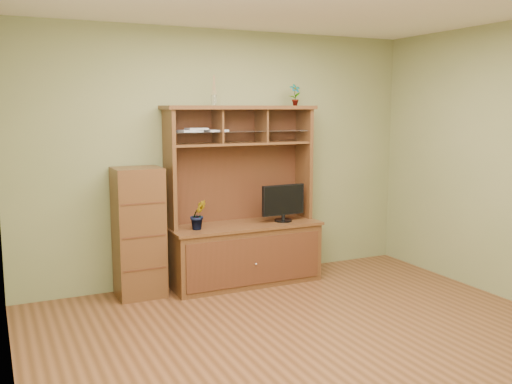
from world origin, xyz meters
TOP-DOWN VIEW (x-y plane):
  - room at (0.00, 0.00)m, footprint 4.54×4.04m
  - media_hutch at (0.12, 1.73)m, footprint 1.66×0.61m
  - monitor at (0.56, 1.65)m, footprint 0.51×0.19m
  - orchid_plant at (-0.42, 1.65)m, footprint 0.17×0.14m
  - top_plant at (0.78, 1.80)m, footprint 0.13×0.09m
  - reed_diffuser at (-0.17, 1.80)m, footprint 0.06×0.06m
  - magazines at (-0.33, 1.81)m, footprint 0.53×0.21m
  - side_cabinet at (-1.00, 1.77)m, footprint 0.46×0.42m

SIDE VIEW (x-z plane):
  - media_hutch at x=0.12m, z-range -0.43..1.47m
  - side_cabinet at x=-1.00m, z-range 0.00..1.30m
  - orchid_plant at x=-0.42m, z-range 0.65..0.95m
  - monitor at x=0.56m, z-range 0.66..1.06m
  - room at x=0.00m, z-range -0.02..2.72m
  - magazines at x=-0.33m, z-range 1.63..1.67m
  - top_plant at x=0.78m, z-range 1.90..2.14m
  - reed_diffuser at x=-0.17m, z-range 1.87..2.17m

